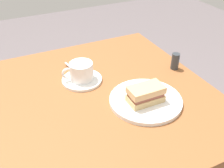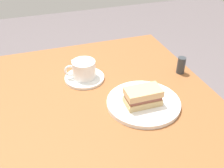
% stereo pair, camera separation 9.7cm
% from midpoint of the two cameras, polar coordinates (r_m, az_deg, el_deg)
% --- Properties ---
extents(dining_table, '(1.20, 0.83, 0.73)m').
position_cam_midpoint_polar(dining_table, '(1.01, -10.72, -9.47)').
color(dining_table, brown).
rests_on(dining_table, ground_plane).
extents(sandwich_plate, '(0.25, 0.25, 0.01)m').
position_cam_midpoint_polar(sandwich_plate, '(0.93, 9.65, -4.03)').
color(sandwich_plate, white).
rests_on(sandwich_plate, dining_table).
extents(sandwich_front, '(0.12, 0.07, 0.06)m').
position_cam_midpoint_polar(sandwich_front, '(0.89, 9.64, -2.74)').
color(sandwich_front, tan).
rests_on(sandwich_front, sandwich_plate).
extents(coffee_saucer, '(0.15, 0.15, 0.01)m').
position_cam_midpoint_polar(coffee_saucer, '(1.05, -3.21, 1.22)').
color(coffee_saucer, white).
rests_on(coffee_saucer, dining_table).
extents(coffee_cup, '(0.12, 0.09, 0.07)m').
position_cam_midpoint_polar(coffee_cup, '(1.02, -3.38, 3.12)').
color(coffee_cup, white).
rests_on(coffee_cup, coffee_saucer).
extents(spoon, '(0.03, 0.10, 0.01)m').
position_cam_midpoint_polar(spoon, '(1.10, -4.92, 3.55)').
color(spoon, silver).
rests_on(spoon, coffee_saucer).
extents(salt_shaker, '(0.03, 0.03, 0.07)m').
position_cam_midpoint_polar(salt_shaker, '(1.12, 16.84, 3.74)').
color(salt_shaker, '#33383D').
rests_on(salt_shaker, dining_table).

